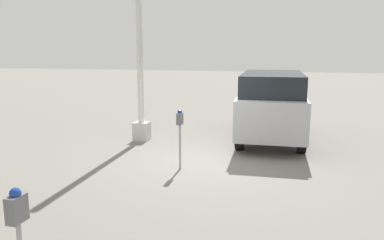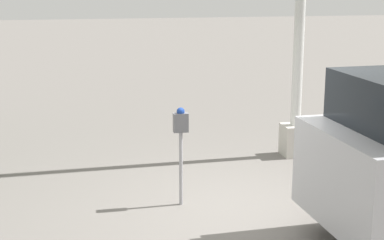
{
  "view_description": "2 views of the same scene",
  "coord_description": "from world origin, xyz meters",
  "px_view_note": "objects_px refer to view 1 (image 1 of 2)",
  "views": [
    {
      "loc": [
        -8.63,
        -1.97,
        2.68
      ],
      "look_at": [
        -1.32,
        -0.08,
        1.27
      ],
      "focal_mm": 35.0,
      "sensor_mm": 36.0,
      "label": 1
    },
    {
      "loc": [
        -2.15,
        -7.19,
        3.05
      ],
      "look_at": [
        -0.74,
        -0.39,
        1.38
      ],
      "focal_mm": 55.0,
      "sensor_mm": 36.0,
      "label": 2
    }
  ],
  "objects_px": {
    "lamp_post": "(140,64)",
    "parked_van": "(272,103)",
    "parking_meter_far": "(18,226)",
    "parking_meter_near": "(180,126)"
  },
  "relations": [
    {
      "from": "lamp_post",
      "to": "parked_van",
      "type": "height_order",
      "value": "lamp_post"
    },
    {
      "from": "lamp_post",
      "to": "parking_meter_far",
      "type": "bearing_deg",
      "value": -166.31
    },
    {
      "from": "parking_meter_near",
      "to": "parked_van",
      "type": "distance_m",
      "value": 3.93
    },
    {
      "from": "parking_meter_near",
      "to": "parking_meter_far",
      "type": "bearing_deg",
      "value": -179.91
    },
    {
      "from": "parked_van",
      "to": "parking_meter_near",
      "type": "bearing_deg",
      "value": 149.63
    },
    {
      "from": "parking_meter_near",
      "to": "parked_van",
      "type": "height_order",
      "value": "parked_van"
    },
    {
      "from": "parking_meter_near",
      "to": "lamp_post",
      "type": "xyz_separation_m",
      "value": [
        2.41,
        1.91,
        1.27
      ]
    },
    {
      "from": "parked_van",
      "to": "parking_meter_far",
      "type": "bearing_deg",
      "value": 165.11
    },
    {
      "from": "parking_meter_far",
      "to": "lamp_post",
      "type": "xyz_separation_m",
      "value": [
        7.54,
        1.84,
        1.22
      ]
    },
    {
      "from": "lamp_post",
      "to": "parking_meter_near",
      "type": "bearing_deg",
      "value": -141.55
    }
  ]
}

